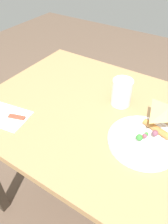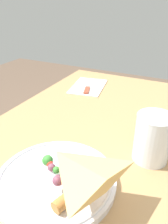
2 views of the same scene
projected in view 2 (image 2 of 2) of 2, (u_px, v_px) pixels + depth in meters
The scene contains 5 objects.
dining_table at pixel (102, 191), 0.59m from camera, with size 1.24×0.78×0.78m.
plate_pizza at pixel (57, 179), 0.46m from camera, with size 0.26×0.26×0.06m.
milk_glass at pixel (153, 139), 0.51m from camera, with size 0.09×0.09×0.12m.
napkin_folded at pixel (88, 86), 0.96m from camera, with size 0.22×0.16×0.00m.
butter_knife at pixel (88, 86), 0.95m from camera, with size 0.18×0.08×0.01m.
Camera 2 is at (-0.40, -0.14, 1.13)m, focal length 35.00 mm.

